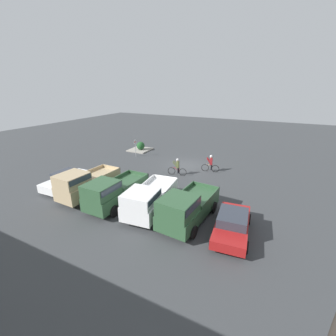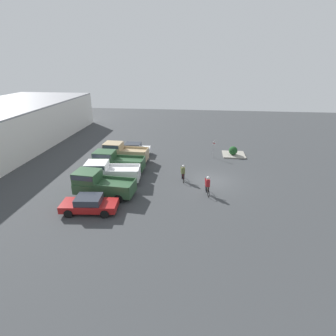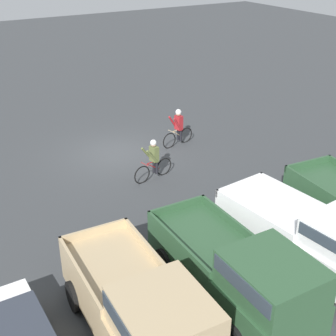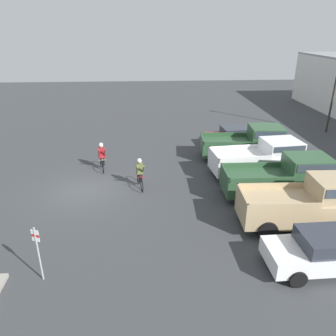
{
  "view_description": "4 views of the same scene",
  "coord_description": "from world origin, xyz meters",
  "px_view_note": "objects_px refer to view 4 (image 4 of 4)",
  "views": [
    {
      "loc": [
        -8.63,
        21.91,
        8.26
      ],
      "look_at": [
        0.0,
        4.6,
        1.2
      ],
      "focal_mm": 24.0,
      "sensor_mm": 36.0,
      "label": 1
    },
    {
      "loc": [
        -24.46,
        1.84,
        11.5
      ],
      "look_at": [
        0.0,
        4.6,
        1.2
      ],
      "focal_mm": 28.0,
      "sensor_mm": 36.0,
      "label": 2
    },
    {
      "loc": [
        7.83,
        17.81,
        8.86
      ],
      "look_at": [
        0.0,
        4.6,
        1.2
      ],
      "focal_mm": 50.0,
      "sensor_mm": 36.0,
      "label": 3
    },
    {
      "loc": [
        16.42,
        3.49,
        8.28
      ],
      "look_at": [
        0.0,
        4.6,
        1.2
      ],
      "focal_mm": 35.0,
      "sensor_mm": 36.0,
      "label": 4
    }
  ],
  "objects_px": {
    "fire_lane_sign": "(38,249)",
    "cyclist_1": "(102,156)",
    "pickup_truck_1": "(262,157)",
    "sedan_1": "(325,251)",
    "pickup_truck_2": "(285,177)",
    "sedan_0": "(235,136)",
    "pickup_truck_3": "(308,202)",
    "pickup_truck_0": "(249,142)",
    "cyclist_0": "(140,173)"
  },
  "relations": [
    {
      "from": "sedan_1",
      "to": "fire_lane_sign",
      "type": "relative_size",
      "value": 2.0
    },
    {
      "from": "pickup_truck_0",
      "to": "pickup_truck_3",
      "type": "height_order",
      "value": "pickup_truck_3"
    },
    {
      "from": "pickup_truck_1",
      "to": "cyclist_1",
      "type": "height_order",
      "value": "pickup_truck_1"
    },
    {
      "from": "pickup_truck_3",
      "to": "cyclist_0",
      "type": "bearing_deg",
      "value": -120.86
    },
    {
      "from": "pickup_truck_3",
      "to": "pickup_truck_1",
      "type": "bearing_deg",
      "value": -178.25
    },
    {
      "from": "pickup_truck_0",
      "to": "pickup_truck_2",
      "type": "bearing_deg",
      "value": 2.28
    },
    {
      "from": "sedan_0",
      "to": "fire_lane_sign",
      "type": "bearing_deg",
      "value": -37.02
    },
    {
      "from": "pickup_truck_1",
      "to": "fire_lane_sign",
      "type": "xyz_separation_m",
      "value": [
        8.4,
        -10.69,
        0.21
      ]
    },
    {
      "from": "pickup_truck_3",
      "to": "sedan_0",
      "type": "bearing_deg",
      "value": -178.28
    },
    {
      "from": "pickup_truck_2",
      "to": "fire_lane_sign",
      "type": "relative_size",
      "value": 2.49
    },
    {
      "from": "pickup_truck_0",
      "to": "pickup_truck_1",
      "type": "relative_size",
      "value": 1.01
    },
    {
      "from": "pickup_truck_2",
      "to": "cyclist_1",
      "type": "height_order",
      "value": "pickup_truck_2"
    },
    {
      "from": "sedan_0",
      "to": "cyclist_0",
      "type": "bearing_deg",
      "value": -46.62
    },
    {
      "from": "sedan_1",
      "to": "cyclist_0",
      "type": "bearing_deg",
      "value": -136.52
    },
    {
      "from": "cyclist_1",
      "to": "cyclist_0",
      "type": "bearing_deg",
      "value": 42.19
    },
    {
      "from": "sedan_0",
      "to": "fire_lane_sign",
      "type": "relative_size",
      "value": 2.11
    },
    {
      "from": "pickup_truck_2",
      "to": "cyclist_1",
      "type": "bearing_deg",
      "value": -113.37
    },
    {
      "from": "sedan_1",
      "to": "fire_lane_sign",
      "type": "bearing_deg",
      "value": -90.25
    },
    {
      "from": "fire_lane_sign",
      "to": "cyclist_1",
      "type": "bearing_deg",
      "value": 174.26
    },
    {
      "from": "sedan_1",
      "to": "pickup_truck_2",
      "type": "bearing_deg",
      "value": 173.08
    },
    {
      "from": "pickup_truck_2",
      "to": "fire_lane_sign",
      "type": "height_order",
      "value": "pickup_truck_2"
    },
    {
      "from": "fire_lane_sign",
      "to": "pickup_truck_1",
      "type": "bearing_deg",
      "value": 128.16
    },
    {
      "from": "pickup_truck_1",
      "to": "sedan_1",
      "type": "distance_m",
      "value": 8.46
    },
    {
      "from": "sedan_0",
      "to": "pickup_truck_3",
      "type": "bearing_deg",
      "value": 1.72
    },
    {
      "from": "cyclist_0",
      "to": "fire_lane_sign",
      "type": "xyz_separation_m",
      "value": [
        7.21,
        -3.38,
        0.47
      ]
    },
    {
      "from": "cyclist_0",
      "to": "cyclist_1",
      "type": "relative_size",
      "value": 1.05
    },
    {
      "from": "cyclist_1",
      "to": "fire_lane_sign",
      "type": "relative_size",
      "value": 0.82
    },
    {
      "from": "pickup_truck_3",
      "to": "pickup_truck_2",
      "type": "bearing_deg",
      "value": 178.37
    },
    {
      "from": "pickup_truck_1",
      "to": "sedan_0",
      "type": "bearing_deg",
      "value": -178.31
    },
    {
      "from": "cyclist_1",
      "to": "fire_lane_sign",
      "type": "height_order",
      "value": "fire_lane_sign"
    },
    {
      "from": "pickup_truck_0",
      "to": "sedan_1",
      "type": "height_order",
      "value": "pickup_truck_0"
    },
    {
      "from": "sedan_0",
      "to": "cyclist_0",
      "type": "height_order",
      "value": "cyclist_0"
    },
    {
      "from": "pickup_truck_0",
      "to": "cyclist_1",
      "type": "distance_m",
      "value": 9.81
    },
    {
      "from": "pickup_truck_2",
      "to": "cyclist_0",
      "type": "relative_size",
      "value": 2.9
    },
    {
      "from": "pickup_truck_0",
      "to": "fire_lane_sign",
      "type": "height_order",
      "value": "pickup_truck_0"
    },
    {
      "from": "pickup_truck_3",
      "to": "fire_lane_sign",
      "type": "bearing_deg",
      "value": -75.85
    },
    {
      "from": "pickup_truck_1",
      "to": "fire_lane_sign",
      "type": "distance_m",
      "value": 13.59
    },
    {
      "from": "sedan_0",
      "to": "pickup_truck_0",
      "type": "distance_m",
      "value": 2.89
    },
    {
      "from": "cyclist_1",
      "to": "pickup_truck_2",
      "type": "bearing_deg",
      "value": 66.63
    },
    {
      "from": "pickup_truck_1",
      "to": "sedan_1",
      "type": "height_order",
      "value": "pickup_truck_1"
    },
    {
      "from": "pickup_truck_1",
      "to": "cyclist_0",
      "type": "distance_m",
      "value": 7.41
    },
    {
      "from": "sedan_0",
      "to": "pickup_truck_2",
      "type": "xyz_separation_m",
      "value": [
        8.41,
        0.42,
        0.45
      ]
    },
    {
      "from": "pickup_truck_2",
      "to": "fire_lane_sign",
      "type": "distance_m",
      "value": 12.27
    },
    {
      "from": "pickup_truck_2",
      "to": "fire_lane_sign",
      "type": "xyz_separation_m",
      "value": [
        5.55,
        -10.94,
        0.17
      ]
    },
    {
      "from": "pickup_truck_0",
      "to": "cyclist_1",
      "type": "bearing_deg",
      "value": -82.6
    },
    {
      "from": "sedan_0",
      "to": "cyclist_1",
      "type": "height_order",
      "value": "cyclist_1"
    },
    {
      "from": "pickup_truck_3",
      "to": "sedan_1",
      "type": "height_order",
      "value": "pickup_truck_3"
    },
    {
      "from": "pickup_truck_1",
      "to": "sedan_1",
      "type": "bearing_deg",
      "value": -2.89
    },
    {
      "from": "pickup_truck_0",
      "to": "pickup_truck_1",
      "type": "xyz_separation_m",
      "value": [
        2.71,
        -0.03,
        -0.03
      ]
    },
    {
      "from": "sedan_1",
      "to": "pickup_truck_3",
      "type": "bearing_deg",
      "value": 167.85
    }
  ]
}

